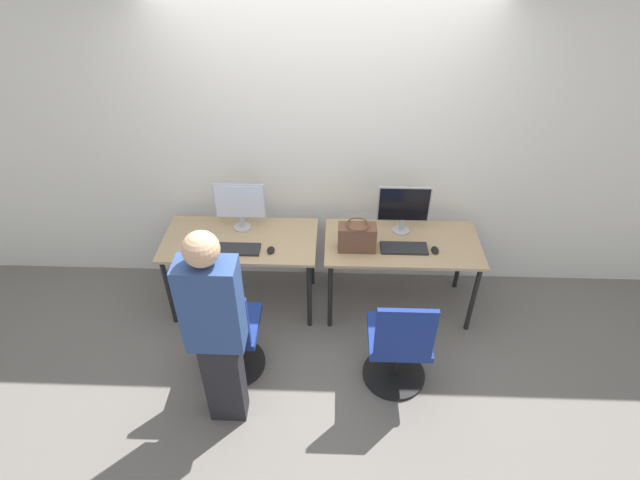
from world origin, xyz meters
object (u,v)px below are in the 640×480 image
office_chair_right (399,348)px  keyboard_right (404,248)px  office_chair_left (229,337)px  mouse_right (435,250)px  person_left (216,328)px  monitor_left (240,204)px  handbag (357,237)px  monitor_right (404,207)px  mouse_left (271,250)px  keyboard_left (237,249)px

office_chair_right → keyboard_right: bearing=84.1°
office_chair_left → keyboard_right: size_ratio=2.44×
mouse_right → office_chair_right: 0.86m
person_left → office_chair_right: 1.34m
keyboard_right → mouse_right: bearing=-5.3°
office_chair_left → person_left: (0.04, -0.37, 0.49)m
monitor_left → handbag: (0.95, -0.25, -0.12)m
monitor_left → person_left: person_left is taller
monitor_right → mouse_right: (0.24, -0.27, -0.22)m
person_left → monitor_left: bearing=92.2°
monitor_left → person_left: size_ratio=0.27×
mouse_left → handbag: (0.68, 0.06, 0.10)m
monitor_left → keyboard_right: 1.37m
monitor_left → office_chair_left: 1.08m
mouse_left → monitor_right: (1.06, 0.32, 0.22)m
mouse_right → office_chair_right: bearing=-114.0°
person_left → keyboard_right: bearing=39.1°
monitor_right → office_chair_right: 1.14m
mouse_left → person_left: 1.01m
office_chair_left → person_left: size_ratio=0.57×
mouse_left → handbag: handbag is taller
person_left → office_chair_right: (1.20, 0.30, -0.49)m
keyboard_left → mouse_left: mouse_left is taller
keyboard_left → mouse_right: size_ratio=4.15×
person_left → handbag: 1.38m
office_chair_right → handbag: bearing=112.3°
person_left → monitor_right: (1.28, 1.29, 0.07)m
person_left → mouse_right: (1.52, 1.02, -0.15)m
mouse_left → office_chair_left: bearing=-113.4°
office_chair_left → person_left: bearing=-83.9°
monitor_left → keyboard_right: bearing=-10.6°
person_left → monitor_right: 1.82m
person_left → handbag: (0.90, 1.04, -0.05)m
monitor_left → office_chair_right: bearing=-38.2°
keyboard_left → mouse_left: size_ratio=4.15×
monitor_left → handbag: monitor_left is taller
monitor_right → office_chair_left: bearing=-144.9°
monitor_left → keyboard_left: size_ratio=1.14×
keyboard_left → person_left: 1.00m
keyboard_left → office_chair_right: office_chair_right is taller
keyboard_left → person_left: (0.05, -0.98, 0.15)m
keyboard_right → monitor_left: bearing=169.4°
person_left → office_chair_right: person_left is taller
keyboard_right → mouse_right: 0.24m
keyboard_left → handbag: (0.95, 0.05, 0.11)m
keyboard_right → handbag: handbag is taller
monitor_left → mouse_right: size_ratio=4.72×
keyboard_left → monitor_right: bearing=13.1°
monitor_left → handbag: bearing=-14.9°
keyboard_right → handbag: size_ratio=1.25×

